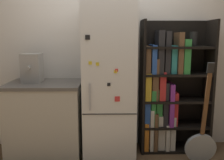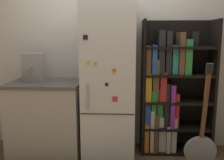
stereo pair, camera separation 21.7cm
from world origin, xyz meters
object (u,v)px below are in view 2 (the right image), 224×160
(bookshelf, at_px, (168,92))
(guitar, at_px, (200,156))
(refrigerator, at_px, (109,80))
(espresso_machine, at_px, (34,67))

(bookshelf, bearing_deg, guitar, -61.54)
(bookshelf, bearing_deg, refrigerator, -167.96)
(guitar, bearing_deg, refrigerator, 160.25)
(refrigerator, height_order, espresso_machine, refrigerator)
(refrigerator, xyz_separation_m, espresso_machine, (-0.95, 0.06, 0.15))
(guitar, bearing_deg, espresso_machine, 167.80)
(refrigerator, bearing_deg, espresso_machine, 176.54)
(refrigerator, height_order, bookshelf, refrigerator)
(espresso_machine, bearing_deg, bookshelf, 3.44)
(refrigerator, bearing_deg, guitar, -19.75)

